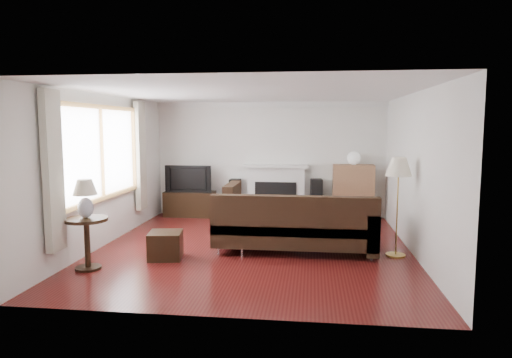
# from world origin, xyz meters

# --- Properties ---
(room) EXTENTS (5.10, 5.60, 2.54)m
(room) POSITION_xyz_m (0.00, 0.00, 1.25)
(room) COLOR #541412
(room) RESTS_ON ground
(window) EXTENTS (0.12, 2.74, 1.54)m
(window) POSITION_xyz_m (-2.45, -0.20, 1.55)
(window) COLOR olive
(window) RESTS_ON room
(curtain_near) EXTENTS (0.10, 0.35, 2.10)m
(curtain_near) POSITION_xyz_m (-2.40, -1.72, 1.40)
(curtain_near) COLOR beige
(curtain_near) RESTS_ON room
(curtain_far) EXTENTS (0.10, 0.35, 2.10)m
(curtain_far) POSITION_xyz_m (-2.40, 1.32, 1.40)
(curtain_far) COLOR beige
(curtain_far) RESTS_ON room
(fireplace) EXTENTS (1.40, 0.26, 1.15)m
(fireplace) POSITION_xyz_m (0.15, 2.64, 0.57)
(fireplace) COLOR white
(fireplace) RESTS_ON room
(tv_stand) EXTENTS (1.09, 0.49, 0.55)m
(tv_stand) POSITION_xyz_m (-1.74, 2.47, 0.27)
(tv_stand) COLOR black
(tv_stand) RESTS_ON ground
(television) EXTENTS (1.02, 0.13, 0.59)m
(television) POSITION_xyz_m (-1.74, 2.47, 0.84)
(television) COLOR black
(television) RESTS_ON tv_stand
(speaker_left) EXTENTS (0.23, 0.28, 0.82)m
(speaker_left) POSITION_xyz_m (-0.74, 2.55, 0.41)
(speaker_left) COLOR black
(speaker_left) RESTS_ON ground
(speaker_right) EXTENTS (0.27, 0.31, 0.85)m
(speaker_right) POSITION_xyz_m (1.03, 2.55, 0.43)
(speaker_right) COLOR black
(speaker_right) RESTS_ON ground
(bookshelf) EXTENTS (0.85, 0.40, 1.17)m
(bookshelf) POSITION_xyz_m (1.80, 2.52, 0.59)
(bookshelf) COLOR #9A6947
(bookshelf) RESTS_ON ground
(globe_lamp) EXTENTS (0.28, 0.28, 0.28)m
(globe_lamp) POSITION_xyz_m (1.80, 2.52, 1.31)
(globe_lamp) COLOR white
(globe_lamp) RESTS_ON bookshelf
(sectional_sofa) EXTENTS (2.74, 2.00, 0.88)m
(sectional_sofa) POSITION_xyz_m (0.67, -0.11, 0.44)
(sectional_sofa) COLOR black
(sectional_sofa) RESTS_ON ground
(coffee_table) EXTENTS (1.25, 0.89, 0.44)m
(coffee_table) POSITION_xyz_m (0.86, 1.32, 0.22)
(coffee_table) COLOR #976848
(coffee_table) RESTS_ON ground
(footstool) EXTENTS (0.55, 0.55, 0.40)m
(footstool) POSITION_xyz_m (-1.24, -0.75, 0.20)
(footstool) COLOR black
(footstool) RESTS_ON ground
(floor_lamp) EXTENTS (0.46, 0.46, 1.52)m
(floor_lamp) POSITION_xyz_m (2.22, -0.20, 0.76)
(floor_lamp) COLOR #B7903F
(floor_lamp) RESTS_ON ground
(side_table) EXTENTS (0.58, 0.58, 0.72)m
(side_table) POSITION_xyz_m (-2.15, -1.39, 0.36)
(side_table) COLOR black
(side_table) RESTS_ON ground
(table_lamp) EXTENTS (0.33, 0.33, 0.53)m
(table_lamp) POSITION_xyz_m (-2.15, -1.39, 0.99)
(table_lamp) COLOR silver
(table_lamp) RESTS_ON side_table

